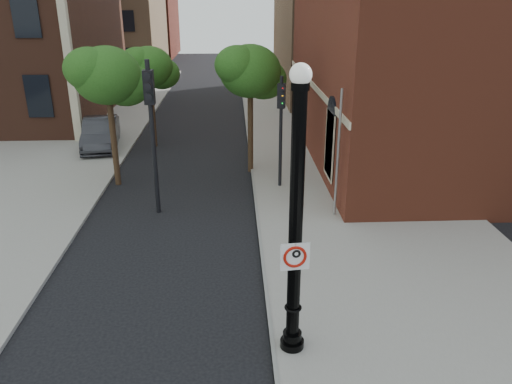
{
  "coord_description": "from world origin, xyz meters",
  "views": [
    {
      "loc": [
        1.25,
        -9.35,
        7.42
      ],
      "look_at": [
        1.78,
        2.0,
        2.91
      ],
      "focal_mm": 35.0,
      "sensor_mm": 36.0,
      "label": 1
    }
  ],
  "objects_px": {
    "lamppost": "(295,234)",
    "traffic_signal_right": "(281,115)",
    "no_parking_sign": "(295,256)",
    "parked_car": "(101,133)",
    "traffic_signal_left": "(151,113)"
  },
  "relations": [
    {
      "from": "traffic_signal_left",
      "to": "no_parking_sign",
      "type": "bearing_deg",
      "value": -62.93
    },
    {
      "from": "no_parking_sign",
      "to": "parked_car",
      "type": "relative_size",
      "value": 0.13
    },
    {
      "from": "lamppost",
      "to": "no_parking_sign",
      "type": "distance_m",
      "value": 0.46
    },
    {
      "from": "no_parking_sign",
      "to": "traffic_signal_right",
      "type": "relative_size",
      "value": 0.13
    },
    {
      "from": "parked_car",
      "to": "no_parking_sign",
      "type": "bearing_deg",
      "value": -72.81
    },
    {
      "from": "no_parking_sign",
      "to": "traffic_signal_left",
      "type": "bearing_deg",
      "value": 110.76
    },
    {
      "from": "lamppost",
      "to": "traffic_signal_right",
      "type": "xyz_separation_m",
      "value": [
        0.65,
        10.03,
        0.16
      ]
    },
    {
      "from": "parked_car",
      "to": "traffic_signal_left",
      "type": "distance_m",
      "value": 9.76
    },
    {
      "from": "traffic_signal_right",
      "to": "parked_car",
      "type": "bearing_deg",
      "value": 160.69
    },
    {
      "from": "parked_car",
      "to": "traffic_signal_right",
      "type": "height_order",
      "value": "traffic_signal_right"
    },
    {
      "from": "traffic_signal_right",
      "to": "traffic_signal_left",
      "type": "bearing_deg",
      "value": -138.33
    },
    {
      "from": "lamppost",
      "to": "traffic_signal_left",
      "type": "bearing_deg",
      "value": 117.14
    },
    {
      "from": "no_parking_sign",
      "to": "traffic_signal_right",
      "type": "height_order",
      "value": "traffic_signal_right"
    },
    {
      "from": "lamppost",
      "to": "traffic_signal_left",
      "type": "height_order",
      "value": "lamppost"
    },
    {
      "from": "parked_car",
      "to": "traffic_signal_left",
      "type": "relative_size",
      "value": 0.86
    }
  ]
}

